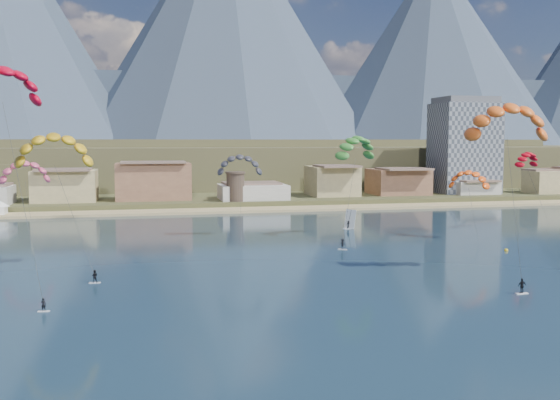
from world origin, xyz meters
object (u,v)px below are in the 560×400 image
Objects in this scene: apartment_tower at (464,146)px; kitesurfer_orange at (508,117)px; kitesurfer_yellow at (54,145)px; windsurfer at (349,223)px; watchtower at (235,186)px; kitesurfer_red at (2,80)px; buoy at (506,250)px; kitesurfer_green at (356,145)px.

apartment_tower is 1.19× the size of kitesurfer_orange.
kitesurfer_yellow reaches higher than windsurfer.
kitesurfer_orange is at bearing -116.09° from apartment_tower.
watchtower is 0.28× the size of kitesurfer_red.
kitesurfer_red is 1.12× the size of kitesurfer_orange.
watchtower reaches higher than windsurfer.
kitesurfer_red is 68.77m from kitesurfer_orange.
windsurfer is 37.67m from buoy.
kitesurfer_green is at bearing 134.76° from buoy.
kitesurfer_red is at bearing -106.31° from kitesurfer_yellow.
kitesurfer_green is at bearing -131.05° from apartment_tower.
buoy is (20.94, -21.11, -18.54)m from kitesurfer_green.
kitesurfer_red is 68.90m from kitesurfer_green.
buoy is (11.19, 16.78, -22.84)m from kitesurfer_orange.
watchtower is 102.64m from kitesurfer_orange.
watchtower is at bearing -170.07° from apartment_tower.
watchtower is 2.02× the size of windsurfer.
kitesurfer_orange reaches higher than watchtower.
kitesurfer_orange is at bearing -75.57° from kitesurfer_green.
kitesurfer_green is (15.34, -60.24, 12.29)m from watchtower.
kitesurfer_green is 5.52× the size of windsurfer.
watchtower is at bearing 104.34° from kitesurfer_orange.
kitesurfer_red is 1.32× the size of kitesurfer_yellow.
kitesurfer_yellow is (-119.36, -94.99, 1.01)m from apartment_tower.
apartment_tower is at bearing 65.37° from buoy.
kitesurfer_orange is (25.09, -98.14, 16.58)m from watchtower.
kitesurfer_yellow is (-39.36, -80.99, 12.46)m from watchtower.
kitesurfer_yellow is at bearing 73.69° from kitesurfer_red.
buoy is (18.05, -33.04, -1.23)m from windsurfer.
kitesurfer_red reaches higher than kitesurfer_orange.
windsurfer is at bearing 118.64° from buoy.
kitesurfer_orange reaches higher than windsurfer.
kitesurfer_orange is 6.33× the size of windsurfer.
windsurfer is at bearing -134.75° from apartment_tower.
kitesurfer_red is 43.92× the size of buoy.
apartment_tower is 3.72× the size of watchtower.
kitesurfer_yellow is at bearing -141.49° from apartment_tower.
apartment_tower reaches higher than windsurfer.
buoy is at bearing -114.63° from apartment_tower.
kitesurfer_red is at bearing 177.47° from kitesurfer_orange.
apartment_tower is 106.38m from buoy.
windsurfer is (61.72, 46.80, -25.71)m from kitesurfer_red.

